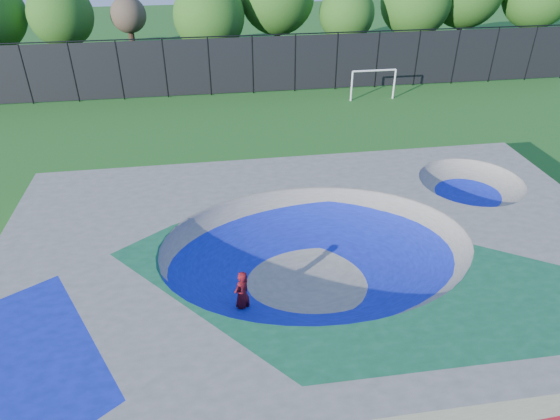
% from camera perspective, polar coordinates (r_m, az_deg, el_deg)
% --- Properties ---
extents(ground, '(120.00, 120.00, 0.00)m').
position_cam_1_polar(ground, '(18.24, 4.03, -7.62)').
color(ground, '#1C5718').
rests_on(ground, ground).
extents(skate_deck, '(22.00, 14.00, 1.50)m').
position_cam_1_polar(skate_deck, '(17.78, 4.12, -5.74)').
color(skate_deck, gray).
rests_on(skate_deck, ground).
extents(skater, '(0.76, 0.75, 1.77)m').
position_cam_1_polar(skater, '(16.16, -4.37, -9.60)').
color(skater, '#A90D15').
rests_on(skater, ground).
extents(skateboard, '(0.77, 0.62, 0.05)m').
position_cam_1_polar(skateboard, '(16.74, -4.25, -11.82)').
color(skateboard, black).
rests_on(skateboard, ground).
extents(soccer_goal, '(3.14, 0.12, 2.07)m').
position_cam_1_polar(soccer_goal, '(35.55, 10.66, 14.50)').
color(soccer_goal, white).
rests_on(soccer_goal, ground).
extents(fence, '(48.09, 0.09, 4.04)m').
position_cam_1_polar(fence, '(36.18, -3.15, 16.36)').
color(fence, black).
rests_on(fence, ground).
extents(treeline, '(53.10, 7.35, 8.65)m').
position_cam_1_polar(treeline, '(40.93, 0.64, 22.50)').
color(treeline, '#422E21').
rests_on(treeline, ground).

